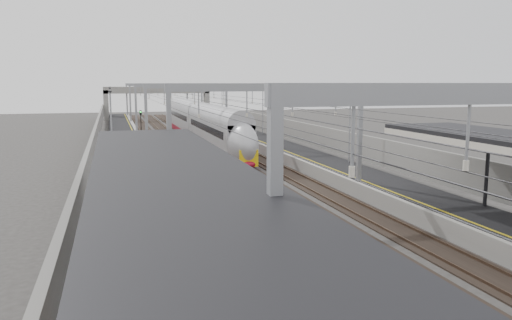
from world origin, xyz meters
TOP-DOWN VIEW (x-y plane):
  - platform_left at (-8.00, 45.00)m, footprint 4.00×120.00m
  - platform_right at (8.00, 45.00)m, footprint 4.00×120.00m
  - tracks at (0.00, 45.00)m, footprint 11.40×140.00m
  - overhead_line at (0.00, 51.62)m, footprint 13.00×140.00m
  - canopy_left at (-8.02, 2.99)m, footprint 4.40×30.00m
  - overbridge at (0.00, 100.00)m, footprint 22.00×2.20m
  - wall_left at (-11.20, 45.00)m, footprint 0.30×120.00m
  - wall_right at (11.20, 45.00)m, footprint 0.30×120.00m
  - train at (1.50, 54.85)m, footprint 2.64×48.05m
  - signal_green at (-5.20, 71.21)m, footprint 0.32×0.32m
  - signal_red_near at (3.20, 73.12)m, footprint 0.32×0.32m
  - signal_red_far at (5.40, 76.54)m, footprint 0.32×0.32m

SIDE VIEW (x-z plane):
  - tracks at x=0.00m, z-range -0.05..0.15m
  - platform_left at x=-8.00m, z-range 0.00..1.00m
  - platform_right at x=8.00m, z-range 0.00..1.00m
  - wall_left at x=-11.20m, z-range 0.00..3.20m
  - wall_right at x=11.20m, z-range 0.00..3.20m
  - train at x=1.50m, z-range -0.04..4.14m
  - signal_green at x=-5.20m, z-range 0.68..4.15m
  - signal_red_near at x=3.20m, z-range 0.68..4.15m
  - signal_red_far at x=5.40m, z-range 0.68..4.15m
  - canopy_left at x=-8.02m, z-range 2.97..7.21m
  - overbridge at x=0.00m, z-range 1.86..8.76m
  - overhead_line at x=0.00m, z-range 2.84..9.44m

